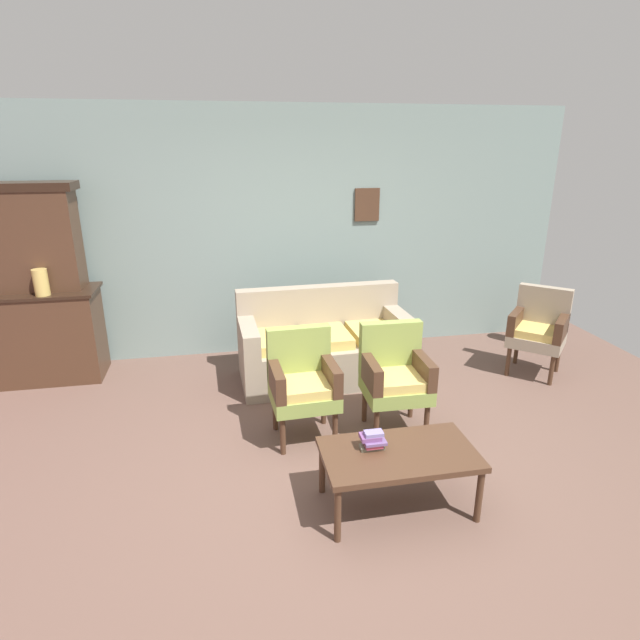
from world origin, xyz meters
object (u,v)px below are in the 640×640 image
object	(u,v)px
floral_couch	(324,347)
wingback_chair_by_fireplace	(539,327)
side_cabinet	(43,335)
coffee_table	(399,457)
armchair_near_couch_end	(395,374)
vase_on_cabinet	(41,282)
armchair_by_doorway	(303,380)
book_stack_on_table	(373,440)
floor_vase_by_wall	(532,319)

from	to	relation	value
floral_couch	wingback_chair_by_fireplace	distance (m)	2.22
side_cabinet	coffee_table	world-z (taller)	side_cabinet
armchair_near_couch_end	wingback_chair_by_fireplace	world-z (taller)	same
vase_on_cabinet	armchair_by_doorway	size ratio (longest dim) A/B	0.28
vase_on_cabinet	armchair_near_couch_end	world-z (taller)	vase_on_cabinet
floral_couch	book_stack_on_table	bearing A→B (deg)	-92.56
floral_couch	floor_vase_by_wall	distance (m)	2.64
vase_on_cabinet	floral_couch	world-z (taller)	vase_on_cabinet
armchair_near_couch_end	book_stack_on_table	distance (m)	1.02
floral_couch	floor_vase_by_wall	world-z (taller)	floral_couch
floral_couch	floor_vase_by_wall	xyz separation A→B (m)	(2.60, 0.41, -0.00)
coffee_table	book_stack_on_table	xyz separation A→B (m)	(-0.16, 0.07, 0.10)
vase_on_cabinet	book_stack_on_table	distance (m)	3.54
wingback_chair_by_fireplace	book_stack_on_table	size ratio (longest dim) A/B	5.44
coffee_table	armchair_near_couch_end	bearing A→B (deg)	73.05
armchair_by_doorway	book_stack_on_table	distance (m)	0.98
armchair_near_couch_end	coffee_table	xyz separation A→B (m)	(-0.30, -0.98, -0.12)
coffee_table	floor_vase_by_wall	xyz separation A→B (m)	(2.53, 2.49, -0.05)
wingback_chair_by_fireplace	book_stack_on_table	distance (m)	2.85
wingback_chair_by_fireplace	vase_on_cabinet	bearing A→B (deg)	172.34
armchair_by_doorway	floor_vase_by_wall	world-z (taller)	armchair_by_doorway
vase_on_cabinet	armchair_near_couch_end	size ratio (longest dim) A/B	0.28
vase_on_cabinet	wingback_chair_by_fireplace	world-z (taller)	vase_on_cabinet
book_stack_on_table	floor_vase_by_wall	size ratio (longest dim) A/B	0.25
floral_couch	armchair_by_doorway	bearing A→B (deg)	-110.29
vase_on_cabinet	armchair_by_doorway	distance (m)	2.73
floral_couch	coffee_table	xyz separation A→B (m)	(0.07, -2.08, 0.05)
armchair_near_couch_end	armchair_by_doorway	bearing A→B (deg)	178.26
side_cabinet	floral_couch	world-z (taller)	side_cabinet
armchair_near_couch_end	vase_on_cabinet	bearing A→B (deg)	154.56
side_cabinet	armchair_by_doorway	size ratio (longest dim) A/B	1.28
floral_couch	wingback_chair_by_fireplace	xyz separation A→B (m)	(2.19, -0.31, 0.17)
wingback_chair_by_fireplace	floor_vase_by_wall	size ratio (longest dim) A/B	1.38
armchair_near_couch_end	wingback_chair_by_fireplace	xyz separation A→B (m)	(1.83, 0.79, 0.00)
vase_on_cabinet	armchair_near_couch_end	distance (m)	3.41
vase_on_cabinet	wingback_chair_by_fireplace	bearing A→B (deg)	-7.66
floral_couch	book_stack_on_table	xyz separation A→B (m)	(-0.09, -2.01, 0.15)
coffee_table	floor_vase_by_wall	size ratio (longest dim) A/B	1.53
armchair_near_couch_end	wingback_chair_by_fireplace	distance (m)	1.99
wingback_chair_by_fireplace	coffee_table	distance (m)	2.77
armchair_by_doorway	armchair_near_couch_end	bearing A→B (deg)	-1.74
side_cabinet	book_stack_on_table	world-z (taller)	side_cabinet
side_cabinet	floor_vase_by_wall	distance (m)	5.40
vase_on_cabinet	book_stack_on_table	world-z (taller)	vase_on_cabinet
armchair_by_doorway	book_stack_on_table	bearing A→B (deg)	-71.66
side_cabinet	floral_couch	size ratio (longest dim) A/B	0.67
armchair_near_couch_end	floor_vase_by_wall	bearing A→B (deg)	34.15
armchair_near_couch_end	coffee_table	size ratio (longest dim) A/B	0.90
armchair_near_couch_end	floor_vase_by_wall	size ratio (longest dim) A/B	1.38
floral_couch	book_stack_on_table	world-z (taller)	floral_couch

